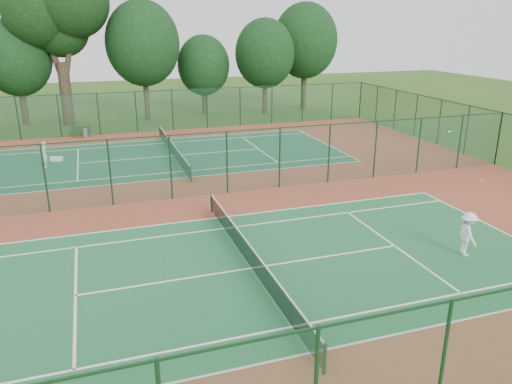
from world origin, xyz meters
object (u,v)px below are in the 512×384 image
player_near (468,234)px  bench (81,131)px  trash_bin (85,133)px  player_far (44,155)px  kit_bag (57,159)px  big_tree (57,12)px

player_near → bench: (-14.78, 28.03, -0.44)m
player_near → trash_bin: size_ratio=2.36×
player_far → kit_bag: size_ratio=2.07×
player_far → big_tree: size_ratio=0.12×
player_near → kit_bag: (-16.41, 20.74, -0.77)m
kit_bag → player_near: bearing=-32.2°
player_near → trash_bin: bearing=38.6°
player_far → player_near: bearing=44.9°
player_far → trash_bin: size_ratio=2.16×
player_near → bench: 31.69m
trash_bin → bench: size_ratio=0.51×
player_near → kit_bag: bearing=49.5°
trash_bin → bench: (-0.31, 0.10, 0.10)m
bench → big_tree: big_tree is taller
player_near → player_far: player_near is taller
trash_bin → kit_bag: trash_bin is taller
bench → big_tree: (-0.94, 6.23, 9.34)m
player_near → big_tree: bearing=35.8°
trash_bin → kit_bag: size_ratio=0.96×
player_far → big_tree: 17.49m
player_far → trash_bin: (2.54, 8.62, -0.46)m
big_tree → trash_bin: bearing=-78.9°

